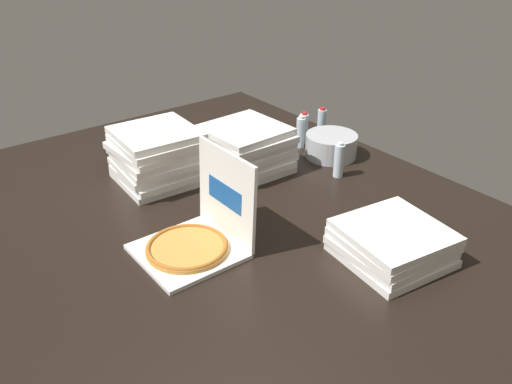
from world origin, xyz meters
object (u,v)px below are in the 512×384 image
water_bottle_4 (304,128)px  pizza_stack_right_far (392,243)px  pizza_stack_center_far (247,148)px  water_bottle_1 (322,123)px  open_pizza_box (197,235)px  ice_bucket (331,145)px  water_bottle_0 (288,146)px  pizza_stack_left_far (157,156)px  water_bottle_3 (301,132)px  water_bottle_2 (339,160)px

water_bottle_4 → pizza_stack_right_far: bearing=-25.1°
pizza_stack_right_far → pizza_stack_center_far: bearing=178.4°
water_bottle_4 → water_bottle_1: bearing=87.0°
open_pizza_box → ice_bucket: (-0.34, 1.17, -0.01)m
open_pizza_box → pizza_stack_center_far: 0.84m
pizza_stack_right_far → water_bottle_1: bearing=149.0°
ice_bucket → water_bottle_0: 0.28m
pizza_stack_right_far → water_bottle_4: 1.29m
pizza_stack_right_far → water_bottle_4: (-1.16, 0.54, 0.02)m
pizza_stack_left_far → water_bottle_0: pizza_stack_left_far is taller
open_pizza_box → water_bottle_1: 1.45m
water_bottle_3 → water_bottle_2: bearing=-13.7°
ice_bucket → water_bottle_3: size_ratio=1.52×
ice_bucket → water_bottle_3: bearing=-166.4°
water_bottle_2 → water_bottle_3: same height
open_pizza_box → pizza_stack_left_far: 0.73m
pizza_stack_left_far → water_bottle_4: 0.99m
pizza_stack_right_far → water_bottle_1: size_ratio=2.31×
pizza_stack_left_far → water_bottle_3: (0.14, 0.93, -0.05)m
open_pizza_box → pizza_stack_right_far: 0.85m
open_pizza_box → water_bottle_1: bearing=114.1°
pizza_stack_left_far → ice_bucket: size_ratio=1.48×
pizza_stack_center_far → open_pizza_box: bearing=-51.9°
pizza_stack_right_far → water_bottle_3: (-1.13, 0.48, 0.02)m
pizza_stack_center_far → water_bottle_0: (0.06, 0.25, -0.03)m
pizza_stack_right_far → water_bottle_0: bearing=164.5°
open_pizza_box → water_bottle_4: bearing=117.1°
pizza_stack_right_far → water_bottle_4: water_bottle_4 is taller
pizza_stack_left_far → water_bottle_1: pizza_stack_left_far is taller
water_bottle_1 → water_bottle_2: bearing=-34.1°
water_bottle_2 → water_bottle_0: bearing=-163.7°
ice_bucket → water_bottle_0: (-0.11, -0.25, 0.03)m
pizza_stack_left_far → water_bottle_4: pizza_stack_left_far is taller
pizza_stack_center_far → water_bottle_0: 0.26m
pizza_stack_center_far → water_bottle_4: 0.52m
water_bottle_0 → water_bottle_4: (-0.15, 0.26, 0.00)m
ice_bucket → pizza_stack_right_far: bearing=-30.6°
open_pizza_box → water_bottle_2: open_pizza_box is taller
water_bottle_4 → open_pizza_box: bearing=-62.9°
water_bottle_0 → water_bottle_1: (-0.14, 0.41, 0.00)m
water_bottle_2 → water_bottle_4: same height
pizza_stack_left_far → water_bottle_0: (0.25, 0.72, -0.05)m
open_pizza_box → pizza_stack_center_far: bearing=128.1°
water_bottle_1 → water_bottle_4: 0.15m
water_bottle_1 → water_bottle_2: same height
pizza_stack_left_far → ice_bucket: (0.36, 0.98, -0.08)m
water_bottle_0 → pizza_stack_center_far: bearing=-104.3°
water_bottle_4 → water_bottle_0: bearing=-60.7°
pizza_stack_right_far → water_bottle_0: size_ratio=2.31×
pizza_stack_right_far → water_bottle_2: size_ratio=2.31×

